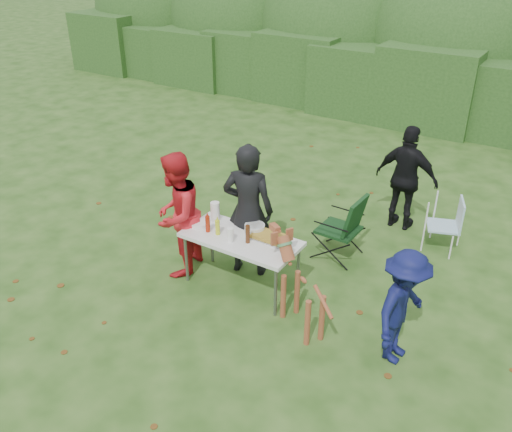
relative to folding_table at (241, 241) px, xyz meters
The scene contains 20 objects.
ground 0.72m from the folding_table, 82.13° to the right, with size 80.00×80.00×0.00m, color #1E4211.
hedge_row 7.77m from the folding_table, 89.77° to the left, with size 22.00×1.40×1.70m, color #23471C.
shrub_backdrop 9.41m from the folding_table, 89.81° to the left, with size 20.00×2.60×3.20m, color #3D6628.
folding_table is the anchor object (origin of this frame).
person_cook 0.45m from the folding_table, 109.42° to the left, with size 0.67×0.44×1.84m, color black.
person_red_jacket 0.95m from the folding_table, behind, with size 0.83×0.65×1.70m, color red.
person_black_puffy 2.94m from the folding_table, 65.63° to the left, with size 0.96×0.40×1.64m, color black.
child 2.17m from the folding_table, ahead, with size 0.87×0.50×1.35m, color #0E1346.
dog 1.12m from the folding_table, 16.41° to the right, with size 1.09×0.44×1.03m, color brown, non-canonical shape.
camping_chair 1.55m from the folding_table, 61.22° to the left, with size 0.61×0.61×0.98m, color #123516, non-canonical shape.
lawn_chair 3.05m from the folding_table, 50.66° to the left, with size 0.48×0.48×0.81m, color #4C95B2, non-canonical shape.
food_tray 0.36m from the folding_table, 28.89° to the left, with size 0.45×0.30×0.02m, color #B7B7BA.
focaccia_bread 0.36m from the folding_table, 28.89° to the left, with size 0.40×0.26×0.04m, color #A6832A.
mustard_bottle 0.34m from the folding_table, 163.37° to the right, with size 0.06×0.06×0.20m, color #C2CC1E.
ketchup_bottle 0.48m from the folding_table, 167.13° to the right, with size 0.06×0.06×0.22m, color #981F0A.
beer_bottle 0.23m from the folding_table, 21.24° to the right, with size 0.06×0.06×0.24m, color #47230F.
paper_towel_roll 0.60m from the folding_table, 160.16° to the left, with size 0.12×0.12×0.26m, color white.
cup_stack 0.21m from the folding_table, 113.87° to the right, with size 0.08×0.08×0.18m, color white.
pasta_bowl 0.25m from the folding_table, 72.45° to the left, with size 0.26×0.26×0.10m, color silver.
plate_stack 0.63m from the folding_table, behind, with size 0.24×0.24×0.05m, color white.
Camera 1 is at (3.27, -4.58, 4.21)m, focal length 38.00 mm.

